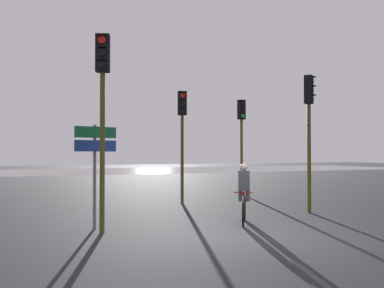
% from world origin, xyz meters
% --- Properties ---
extents(ground_plane, '(120.00, 120.00, 0.00)m').
position_xyz_m(ground_plane, '(0.00, 0.00, 0.00)').
color(ground_plane, black).
extents(water_strip, '(80.00, 16.00, 0.01)m').
position_xyz_m(water_strip, '(0.00, 36.47, 0.00)').
color(water_strip, gray).
rests_on(water_strip, ground).
extents(traffic_light_center, '(0.36, 0.38, 4.22)m').
position_xyz_m(traffic_light_center, '(0.73, 6.50, 2.94)').
color(traffic_light_center, '#4C4719').
rests_on(traffic_light_center, ground).
extents(traffic_light_near_right, '(0.41, 0.42, 4.36)m').
position_xyz_m(traffic_light_near_right, '(3.54, 2.62, 3.04)').
color(traffic_light_near_right, '#4C4719').
rests_on(traffic_light_near_right, ground).
extents(traffic_light_far_right, '(0.33, 0.35, 4.34)m').
position_xyz_m(traffic_light_far_right, '(4.55, 8.74, 3.02)').
color(traffic_light_far_right, '#4C4719').
rests_on(traffic_light_far_right, ground).
extents(traffic_light_near_left, '(0.38, 0.40, 4.72)m').
position_xyz_m(traffic_light_near_left, '(-3.20, 1.70, 3.26)').
color(traffic_light_near_left, '#4C4719').
rests_on(traffic_light_near_left, ground).
extents(direction_sign_post, '(1.08, 0.28, 2.60)m').
position_xyz_m(direction_sign_post, '(-3.25, 2.32, 1.79)').
color(direction_sign_post, slate).
rests_on(direction_sign_post, ground).
extents(cyclist, '(0.94, 1.47, 1.62)m').
position_xyz_m(cyclist, '(0.59, 1.62, 0.82)').
color(cyclist, black).
rests_on(cyclist, ground).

